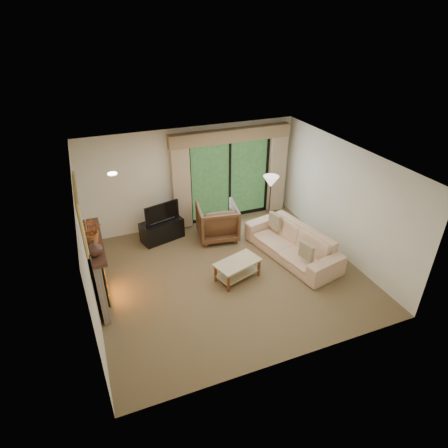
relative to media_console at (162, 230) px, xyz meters
name	(u,v)px	position (x,y,z in m)	size (l,w,h in m)	color
floor	(229,274)	(1.01, -1.95, -0.26)	(5.50, 5.50, 0.00)	brown
ceiling	(230,161)	(1.01, -1.95, 2.34)	(5.50, 5.50, 0.00)	white
wall_back	(193,177)	(1.01, 0.55, 1.04)	(5.00, 5.00, 0.00)	white
wall_front	(293,300)	(1.01, -4.45, 1.04)	(5.00, 5.00, 0.00)	white
wall_left	(86,250)	(-1.74, -1.95, 1.04)	(5.00, 5.00, 0.00)	white
wall_right	(343,200)	(3.76, -1.95, 1.04)	(5.00, 5.00, 0.00)	white
fireplace	(98,270)	(-1.62, -1.75, 0.43)	(0.24, 1.70, 1.37)	gray
mirror	(81,213)	(-1.70, -1.75, 1.69)	(0.07, 1.45, 1.02)	gold
sliding_door	(230,180)	(2.01, 0.50, 0.84)	(2.26, 0.10, 2.16)	black
curtain_left	(181,185)	(0.66, 0.39, 0.94)	(0.45, 0.18, 2.35)	tan
curtain_right	(277,171)	(3.36, 0.39, 0.94)	(0.45, 0.18, 2.35)	tan
cornice	(231,135)	(2.01, 0.41, 2.06)	(3.20, 0.24, 0.32)	#977953
media_console	(162,230)	(0.00, 0.00, 0.00)	(1.03, 0.46, 0.51)	black
tv	(160,212)	(0.00, 0.00, 0.51)	(0.89, 0.12, 0.51)	black
armchair	(217,222)	(1.32, -0.41, 0.19)	(0.95, 0.98, 0.89)	brown
sofa	(292,243)	(2.62, -1.84, 0.10)	(2.42, 0.95, 0.71)	#D6AE8C
pillow_near	(307,251)	(2.54, -2.53, 0.33)	(0.10, 0.36, 0.36)	#503A29
pillow_far	(275,221)	(2.54, -1.14, 0.33)	(0.10, 0.38, 0.38)	#503A29
coffee_table	(237,270)	(1.12, -2.15, -0.04)	(0.96, 0.53, 0.43)	tan
floor_lamp	(269,203)	(2.72, -0.48, 0.48)	(0.39, 0.39, 1.47)	beige
vase	(94,248)	(-1.60, -2.28, 1.25)	(0.27, 0.27, 0.28)	#43291F
branches	(91,231)	(-1.60, -1.86, 1.37)	(0.46, 0.40, 0.51)	#CC6D33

